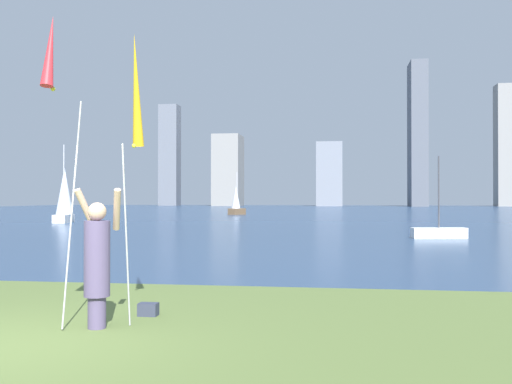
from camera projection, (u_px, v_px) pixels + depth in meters
ground at (298, 215)px, 57.14m from camera, size 120.00×138.00×0.12m
person at (97, 259)px, 7.68m from camera, size 0.69×0.51×1.88m
kite_flag_left at (52, 63)px, 7.24m from camera, size 0.16×1.05×4.05m
kite_flag_right at (136, 96)px, 8.05m from camera, size 0.16×0.70×4.04m
bag at (148, 309)px, 8.47m from camera, size 0.28×0.19×0.19m
sailboat_2 at (64, 196)px, 39.87m from camera, size 1.36×2.46×5.40m
sailboat_3 at (439, 232)px, 24.50m from camera, size 2.38×0.98×3.53m
sailboat_4 at (236, 202)px, 58.08m from camera, size 1.67×2.00×4.33m
skyline_tower_0 at (170, 155)px, 122.00m from camera, size 3.96×3.68×21.38m
skyline_tower_1 at (228, 171)px, 118.15m from camera, size 5.50×7.67×14.53m
skyline_tower_2 at (329, 174)px, 115.18m from camera, size 5.14×6.03×12.76m
skyline_tower_3 at (418, 135)px, 110.41m from camera, size 3.15×6.76×27.74m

